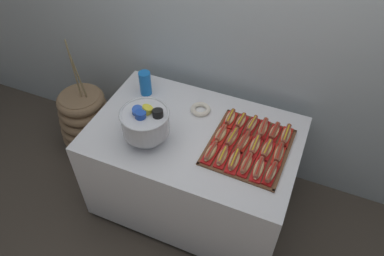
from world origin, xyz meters
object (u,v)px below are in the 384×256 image
serving_tray (249,147)px  hot_dog_3 (246,165)px  hot_dog_7 (232,138)px  hot_dog_15 (263,129)px  hot_dog_10 (267,150)px  hot_dog_12 (230,118)px  buffet_table (194,168)px  punch_bowl (145,122)px  hot_dog_0 (211,153)px  hot_dog_16 (274,132)px  hot_dog_8 (243,142)px  hot_dog_9 (255,146)px  hot_dog_4 (258,169)px  hot_dog_17 (286,135)px  donut (200,109)px  hot_dog_2 (234,161)px  hot_dog_6 (221,135)px  hot_dog_1 (222,157)px  hot_dog_5 (271,173)px  hot_dog_14 (252,125)px  hot_dog_13 (241,122)px  cup_stack (145,83)px  hot_dog_11 (279,154)px  floor_vase (87,122)px

serving_tray → hot_dog_3: bearing=-79.1°
hot_dog_7 → hot_dog_15: (0.16, 0.16, -0.00)m
hot_dog_10 → hot_dog_12: (-0.29, 0.17, 0.00)m
buffet_table → punch_bowl: (-0.25, -0.17, 0.52)m
hot_dog_0 → hot_dog_16: size_ratio=1.07×
hot_dog_8 → hot_dog_9: (0.07, -0.00, -0.00)m
hot_dog_4 → hot_dog_10: (0.01, 0.16, -0.00)m
hot_dog_10 → hot_dog_17: bearing=63.7°
hot_dog_10 → donut: (-0.51, 0.20, -0.02)m
hot_dog_12 → hot_dog_2: bearing=-67.4°
hot_dog_2 → hot_dog_16: size_ratio=1.14×
buffet_table → hot_dog_6: 0.44m
hot_dog_1 → hot_dog_17: (0.31, 0.32, 0.00)m
hot_dog_2 → hot_dog_17: bearing=53.8°
hot_dog_12 → hot_dog_15: size_ratio=0.89×
hot_dog_2 → hot_dog_6: 0.22m
hot_dog_12 → hot_dog_16: 0.30m
hot_dog_3 → hot_dog_4: hot_dog_3 is taller
serving_tray → hot_dog_2: hot_dog_2 is taller
hot_dog_5 → hot_dog_16: bearing=100.9°
hot_dog_5 → serving_tray: bearing=136.8°
hot_dog_4 → donut: (-0.51, 0.36, -0.02)m
hot_dog_2 → hot_dog_5: hot_dog_2 is taller
hot_dog_14 → hot_dog_10: bearing=-49.6°
serving_tray → hot_dog_10: size_ratio=3.16×
hot_dog_2 → hot_dog_9: (0.08, 0.16, -0.00)m
buffet_table → donut: (-0.04, 0.21, 0.38)m
hot_dog_2 → hot_dog_13: size_ratio=1.18×
hot_dog_5 → cup_stack: bearing=158.9°
serving_tray → hot_dog_10: (0.11, -0.00, 0.03)m
hot_dog_9 → hot_dog_13: bearing=130.4°
hot_dog_6 → hot_dog_9: size_ratio=0.90×
hot_dog_1 → donut: (-0.28, 0.36, -0.02)m
hot_dog_16 → serving_tray: bearing=-126.2°
serving_tray → hot_dog_0: bearing=-140.5°
hot_dog_7 → hot_dog_10: bearing=-1.9°
hot_dog_10 → punch_bowl: bearing=-166.1°
hot_dog_9 → hot_dog_17: (0.16, 0.16, 0.00)m
hot_dog_17 → donut: hot_dog_17 is taller
hot_dog_6 → cup_stack: size_ratio=0.86×
hot_dog_3 → hot_dog_7: 0.22m
hot_dog_16 → hot_dog_2: bearing=-116.3°
hot_dog_8 → hot_dog_11: size_ratio=1.04×
hot_dog_16 → hot_dog_10: bearing=-91.9°
hot_dog_8 → buffet_table: bearing=-177.6°
hot_dog_15 → donut: 0.45m
hot_dog_0 → floor_vase: bearing=164.6°
hot_dog_6 → hot_dog_7: same height
hot_dog_4 → hot_dog_10: bearing=88.1°
hot_dog_5 → hot_dog_13: bearing=130.4°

